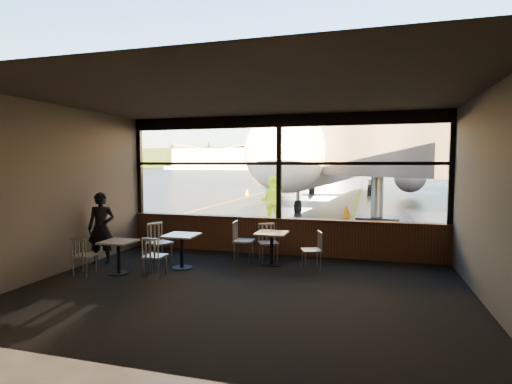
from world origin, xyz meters
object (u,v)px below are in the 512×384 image
at_px(cafe_table_mid, 182,251).
at_px(chair_mid_s, 155,257).
at_px(chair_mid_w, 160,243).
at_px(cone_nose, 347,211).
at_px(airliner, 339,124).
at_px(ground_crew, 272,201).
at_px(chair_left_s, 85,256).
at_px(cafe_table_left, 119,257).
at_px(cafe_table_near, 272,249).
at_px(chair_near_e, 311,251).
at_px(jet_bridge, 411,159).
at_px(chair_near_w, 244,241).
at_px(chair_near_n, 268,243).
at_px(passenger, 101,228).
at_px(cone_wing, 247,192).

bearing_deg(cafe_table_mid, chair_mid_s, -106.54).
height_order(cafe_table_mid, chair_mid_w, chair_mid_w).
distance_m(chair_mid_s, cone_nose, 10.68).
relative_size(airliner, ground_crew, 18.28).
distance_m(airliner, cafe_table_mid, 22.47).
relative_size(chair_mid_w, chair_left_s, 1.19).
relative_size(cafe_table_left, chair_mid_s, 0.83).
height_order(cafe_table_near, chair_mid_w, chair_mid_w).
distance_m(chair_near_e, ground_crew, 6.14).
bearing_deg(cafe_table_left, airliner, 82.87).
relative_size(jet_bridge, cafe_table_near, 15.08).
bearing_deg(chair_near_w, ground_crew, -177.96).
height_order(chair_near_n, chair_mid_w, chair_mid_w).
distance_m(chair_mid_s, chair_left_s, 1.50).
distance_m(jet_bridge, chair_left_s, 11.19).
relative_size(jet_bridge, chair_near_w, 11.89).
xyz_separation_m(airliner, chair_left_s, (-3.48, -22.88, -4.79)).
xyz_separation_m(chair_near_e, passenger, (-4.71, -0.74, 0.40)).
xyz_separation_m(airliner, chair_near_e, (0.98, -21.25, -4.77)).
bearing_deg(chair_left_s, chair_near_e, 17.21).
bearing_deg(chair_left_s, cafe_table_near, 24.34).
height_order(cafe_table_near, chair_near_w, chair_near_w).
bearing_deg(chair_mid_w, cone_wing, -143.00).
height_order(cafe_table_near, ground_crew, ground_crew).
bearing_deg(chair_left_s, cafe_table_left, 17.28).
relative_size(chair_mid_s, cone_wing, 1.74).
height_order(cafe_table_near, chair_near_e, chair_near_e).
relative_size(chair_mid_s, chair_left_s, 1.05).
distance_m(chair_near_e, cone_nose, 8.80).
relative_size(cafe_table_mid, cafe_table_left, 1.08).
bearing_deg(cafe_table_near, passenger, -166.23).
relative_size(chair_near_e, cone_nose, 1.52).
relative_size(chair_left_s, cone_nose, 1.42).
relative_size(cafe_table_mid, ground_crew, 0.40).
relative_size(chair_mid_w, passenger, 0.57).
bearing_deg(passenger, ground_crew, 50.56).
bearing_deg(ground_crew, jet_bridge, -169.16).
xyz_separation_m(jet_bridge, cafe_table_left, (-6.40, -8.20, -2.12)).
height_order(jet_bridge, chair_mid_w, jet_bridge).
distance_m(airliner, cafe_table_near, 21.61).
distance_m(cafe_table_mid, passenger, 2.01).
bearing_deg(airliner, cafe_table_near, -84.61).
relative_size(chair_near_n, chair_left_s, 1.14).
distance_m(airliner, chair_near_e, 21.80).
distance_m(cafe_table_near, chair_mid_s, 2.58).
relative_size(passenger, cone_nose, 2.94).
xyz_separation_m(chair_near_e, cone_wing, (-7.44, 19.57, -0.18)).
xyz_separation_m(chair_near_w, passenger, (-3.07, -1.11, 0.35)).
distance_m(chair_near_w, cone_wing, 20.06).
distance_m(chair_near_w, cone_nose, 8.64).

